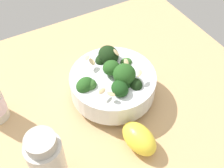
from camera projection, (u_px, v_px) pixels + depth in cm
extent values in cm
cube|color=tan|center=(118.00, 107.00, 64.58)|extent=(67.34, 67.34, 3.61)
cylinder|color=white|center=(112.00, 93.00, 63.86)|extent=(10.06, 10.06, 1.62)
cylinder|color=white|center=(112.00, 84.00, 61.44)|extent=(18.28, 18.28, 4.86)
cylinder|color=silver|center=(112.00, 77.00, 59.92)|extent=(16.05, 16.05, 0.80)
cylinder|color=#589D47|center=(120.00, 95.00, 57.44)|extent=(2.09, 2.05, 1.76)
ellipsoid|color=#194216|center=(120.00, 89.00, 56.00)|extent=(4.47, 4.19, 4.32)
cylinder|color=#4A8F3C|center=(126.00, 66.00, 63.24)|extent=(0.98, 0.95, 0.93)
ellipsoid|color=#386B2B|center=(126.00, 62.00, 62.36)|extent=(3.21, 3.17, 2.39)
cylinder|color=#3C7A32|center=(111.00, 73.00, 60.01)|extent=(1.57, 1.38, 1.46)
ellipsoid|color=#23511C|center=(111.00, 68.00, 58.78)|extent=(4.87, 5.17, 3.50)
cylinder|color=#3C7A32|center=(109.00, 61.00, 63.42)|extent=(2.16, 2.17, 1.54)
ellipsoid|color=black|center=(109.00, 55.00, 62.03)|extent=(6.73, 5.89, 5.12)
cylinder|color=#4A8F3C|center=(86.00, 91.00, 58.86)|extent=(1.60, 1.59, 1.60)
ellipsoid|color=#23511C|center=(85.00, 85.00, 57.48)|extent=(4.60, 5.03, 3.20)
cylinder|color=#2F662B|center=(123.00, 80.00, 59.26)|extent=(2.26, 2.14, 1.85)
ellipsoid|color=#23511C|center=(123.00, 73.00, 57.75)|extent=(6.36, 5.92, 5.27)
cylinder|color=#589D47|center=(101.00, 65.00, 63.69)|extent=(1.09, 1.05, 1.06)
ellipsoid|color=black|center=(101.00, 60.00, 62.69)|extent=(4.37, 4.13, 3.56)
cylinder|color=#589D47|center=(136.00, 90.00, 58.98)|extent=(1.67, 1.63, 1.45)
ellipsoid|color=black|center=(136.00, 85.00, 57.89)|extent=(3.94, 3.52, 3.67)
cylinder|color=#4A8F3C|center=(90.00, 89.00, 58.86)|extent=(1.13, 1.33, 1.61)
ellipsoid|color=#386B2B|center=(90.00, 85.00, 57.75)|extent=(3.36, 3.28, 2.52)
cylinder|color=#4A8F3C|center=(125.00, 87.00, 58.99)|extent=(1.17, 1.21, 1.05)
ellipsoid|color=#194216|center=(125.00, 83.00, 58.06)|extent=(3.42, 3.76, 3.33)
ellipsoid|color=#DBBC84|center=(102.00, 91.00, 54.53)|extent=(1.62, 2.04, 0.77)
ellipsoid|color=#DBBC84|center=(139.00, 73.00, 57.00)|extent=(1.94, 2.03, 0.77)
ellipsoid|color=#DBBC84|center=(87.00, 58.00, 59.65)|extent=(2.01, 2.01, 0.61)
ellipsoid|color=#DBBC84|center=(92.00, 62.00, 60.25)|extent=(1.88, 1.17, 0.94)
ellipsoid|color=#DBBC84|center=(126.00, 63.00, 60.46)|extent=(1.98, 1.54, 1.09)
ellipsoid|color=#DBBC84|center=(111.00, 94.00, 54.24)|extent=(1.99, 2.00, 0.69)
ellipsoid|color=#DBBC84|center=(116.00, 53.00, 60.81)|extent=(2.03, 1.37, 1.42)
ellipsoid|color=yellow|center=(139.00, 138.00, 54.33)|extent=(8.68, 6.16, 4.94)
cylinder|color=beige|center=(48.00, 164.00, 47.17)|extent=(5.88, 5.88, 11.79)
cylinder|color=#B7B2A8|center=(41.00, 143.00, 41.98)|extent=(4.77, 4.77, 2.10)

